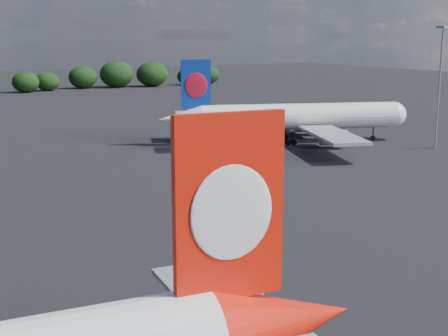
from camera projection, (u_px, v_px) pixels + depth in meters
china_southern_airliner at (291, 117)px, 105.13m from camera, size 41.71×40.10×14.05m
floodlight_mast_near at (440, 69)px, 97.53m from camera, size 1.60×1.60×19.27m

